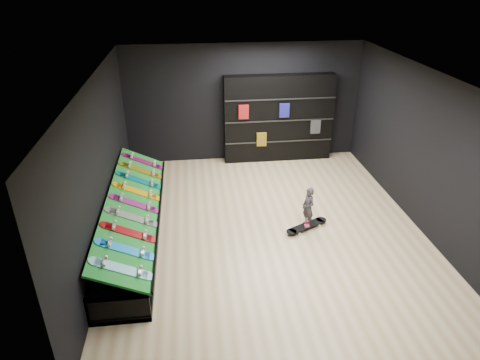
{
  "coord_description": "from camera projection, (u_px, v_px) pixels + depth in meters",
  "views": [
    {
      "loc": [
        -1.38,
        -7.01,
        4.69
      ],
      "look_at": [
        -0.5,
        0.2,
        1.0
      ],
      "focal_mm": 32.0,
      "sensor_mm": 36.0,
      "label": 1
    }
  ],
  "objects": [
    {
      "name": "wall_right",
      "position": [
        424.0,
        151.0,
        8.12
      ],
      "size": [
        0.02,
        7.0,
        3.0
      ],
      "primitive_type": "cube",
      "color": "black",
      "rests_on": "ground"
    },
    {
      "name": "display_rack",
      "position": [
        134.0,
        226.0,
        8.09
      ],
      "size": [
        0.9,
        4.5,
        0.5
      ],
      "primitive_type": null,
      "color": "black",
      "rests_on": "ground"
    },
    {
      "name": "floor",
      "position": [
        266.0,
        228.0,
        8.48
      ],
      "size": [
        6.0,
        7.0,
        0.01
      ],
      "primitive_type": "cube",
      "color": "beige",
      "rests_on": "ground"
    },
    {
      "name": "floor_skateboard",
      "position": [
        307.0,
        227.0,
        8.43
      ],
      "size": [
        0.97,
        0.64,
        0.09
      ],
      "primitive_type": null,
      "rotation": [
        0.0,
        0.0,
        0.47
      ],
      "color": "black",
      "rests_on": "ground"
    },
    {
      "name": "display_board_3",
      "position": [
        132.0,
        217.0,
        7.45
      ],
      "size": [
        0.93,
        0.22,
        0.5
      ],
      "primitive_type": null,
      "rotation": [
        0.0,
        0.44,
        0.0
      ],
      "color": "black",
      "rests_on": "turf_ramp"
    },
    {
      "name": "wall_left",
      "position": [
        100.0,
        168.0,
        7.47
      ],
      "size": [
        0.02,
        7.0,
        3.0
      ],
      "primitive_type": "cube",
      "color": "black",
      "rests_on": "ground"
    },
    {
      "name": "display_board_6",
      "position": [
        139.0,
        180.0,
        8.71
      ],
      "size": [
        0.93,
        0.22,
        0.5
      ],
      "primitive_type": null,
      "rotation": [
        0.0,
        0.44,
        0.0
      ],
      "color": "#0C8C99",
      "rests_on": "turf_ramp"
    },
    {
      "name": "display_board_2",
      "position": [
        129.0,
        232.0,
        7.03
      ],
      "size": [
        0.93,
        0.22,
        0.5
      ],
      "primitive_type": null,
      "rotation": [
        0.0,
        0.44,
        0.0
      ],
      "color": "red",
      "rests_on": "turf_ramp"
    },
    {
      "name": "display_board_7",
      "position": [
        141.0,
        170.0,
        9.13
      ],
      "size": [
        0.93,
        0.22,
        0.5
      ],
      "primitive_type": null,
      "rotation": [
        0.0,
        0.44,
        0.0
      ],
      "color": "yellow",
      "rests_on": "turf_ramp"
    },
    {
      "name": "back_shelving",
      "position": [
        278.0,
        118.0,
        11.0
      ],
      "size": [
        2.8,
        0.33,
        2.24
      ],
      "primitive_type": "cube",
      "color": "black",
      "rests_on": "ground"
    },
    {
      "name": "display_board_4",
      "position": [
        134.0,
        203.0,
        7.87
      ],
      "size": [
        0.93,
        0.22,
        0.5
      ],
      "primitive_type": null,
      "rotation": [
        0.0,
        0.44,
        0.0
      ],
      "color": "#2626BF",
      "rests_on": "turf_ramp"
    },
    {
      "name": "wall_front",
      "position": [
        326.0,
        288.0,
        4.7
      ],
      "size": [
        6.0,
        0.02,
        3.0
      ],
      "primitive_type": "cube",
      "color": "black",
      "rests_on": "ground"
    },
    {
      "name": "turf_ramp",
      "position": [
        134.0,
        205.0,
        7.88
      ],
      "size": [
        0.92,
        4.5,
        0.46
      ],
      "primitive_type": "cube",
      "rotation": [
        0.0,
        0.44,
        0.0
      ],
      "color": "#10691E",
      "rests_on": "display_rack"
    },
    {
      "name": "display_board_8",
      "position": [
        143.0,
        161.0,
        9.55
      ],
      "size": [
        0.93,
        0.22,
        0.5
      ],
      "primitive_type": null,
      "rotation": [
        0.0,
        0.44,
        0.0
      ],
      "color": "#E5198C",
      "rests_on": "turf_ramp"
    },
    {
      "name": "display_board_1",
      "position": [
        125.0,
        249.0,
        6.61
      ],
      "size": [
        0.93,
        0.22,
        0.5
      ],
      "primitive_type": null,
      "rotation": [
        0.0,
        0.44,
        0.0
      ],
      "color": "blue",
      "rests_on": "turf_ramp"
    },
    {
      "name": "display_board_0",
      "position": [
        122.0,
        269.0,
        6.19
      ],
      "size": [
        0.93,
        0.22,
        0.5
      ],
      "primitive_type": null,
      "rotation": [
        0.0,
        0.44,
        0.0
      ],
      "color": "#0CB2E5",
      "rests_on": "turf_ramp"
    },
    {
      "name": "ceiling",
      "position": [
        271.0,
        77.0,
        7.12
      ],
      "size": [
        6.0,
        7.0,
        0.01
      ],
      "primitive_type": "cube",
      "color": "white",
      "rests_on": "ground"
    },
    {
      "name": "display_board_5",
      "position": [
        137.0,
        191.0,
        8.29
      ],
      "size": [
        0.93,
        0.22,
        0.5
      ],
      "primitive_type": null,
      "rotation": [
        0.0,
        0.44,
        0.0
      ],
      "color": "yellow",
      "rests_on": "turf_ramp"
    },
    {
      "name": "child",
      "position": [
        308.0,
        214.0,
        8.3
      ],
      "size": [
        0.18,
        0.22,
        0.49
      ],
      "primitive_type": "imported",
      "rotation": [
        0.0,
        0.0,
        -1.25
      ],
      "color": "black",
      "rests_on": "floor_skateboard"
    },
    {
      "name": "wall_back",
      "position": [
        244.0,
        103.0,
        10.89
      ],
      "size": [
        6.0,
        0.02,
        3.0
      ],
      "primitive_type": "cube",
      "color": "black",
      "rests_on": "ground"
    }
  ]
}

